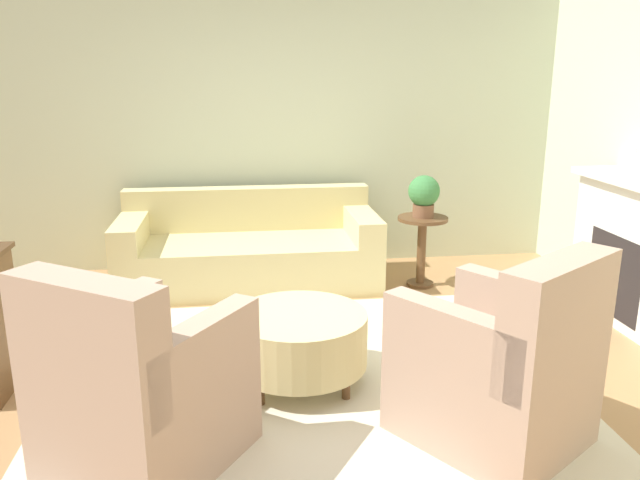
{
  "coord_description": "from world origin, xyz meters",
  "views": [
    {
      "loc": [
        -0.4,
        -3.6,
        1.88
      ],
      "look_at": [
        0.15,
        0.55,
        0.75
      ],
      "focal_mm": 35.0,
      "sensor_mm": 36.0,
      "label": 1
    }
  ],
  "objects_px": {
    "couch": "(250,251)",
    "armchair_left": "(139,394)",
    "ottoman_table": "(299,339)",
    "potted_plant_on_side_table": "(424,194)",
    "side_table": "(422,241)",
    "armchair_right": "(502,371)"
  },
  "relations": [
    {
      "from": "couch",
      "to": "armchair_left",
      "type": "bearing_deg",
      "value": -102.01
    },
    {
      "from": "ottoman_table",
      "to": "potted_plant_on_side_table",
      "type": "distance_m",
      "value": 2.19
    },
    {
      "from": "couch",
      "to": "potted_plant_on_side_table",
      "type": "xyz_separation_m",
      "value": [
        1.53,
        -0.28,
        0.54
      ]
    },
    {
      "from": "armchair_left",
      "to": "potted_plant_on_side_table",
      "type": "relative_size",
      "value": 3.04
    },
    {
      "from": "ottoman_table",
      "to": "side_table",
      "type": "xyz_separation_m",
      "value": [
        1.27,
        1.69,
        0.13
      ]
    },
    {
      "from": "ottoman_table",
      "to": "side_table",
      "type": "bearing_deg",
      "value": 52.96
    },
    {
      "from": "couch",
      "to": "armchair_right",
      "type": "bearing_deg",
      "value": -65.9
    },
    {
      "from": "couch",
      "to": "side_table",
      "type": "xyz_separation_m",
      "value": [
        1.53,
        -0.28,
        0.12
      ]
    },
    {
      "from": "couch",
      "to": "ottoman_table",
      "type": "relative_size",
      "value": 2.73
    },
    {
      "from": "potted_plant_on_side_table",
      "to": "armchair_left",
      "type": "bearing_deg",
      "value": -130.71
    },
    {
      "from": "ottoman_table",
      "to": "potted_plant_on_side_table",
      "type": "relative_size",
      "value": 2.26
    },
    {
      "from": "armchair_right",
      "to": "side_table",
      "type": "xyz_separation_m",
      "value": [
        0.31,
        2.46,
        0.02
      ]
    },
    {
      "from": "armchair_left",
      "to": "potted_plant_on_side_table",
      "type": "distance_m",
      "value": 3.28
    },
    {
      "from": "side_table",
      "to": "potted_plant_on_side_table",
      "type": "height_order",
      "value": "potted_plant_on_side_table"
    },
    {
      "from": "armchair_right",
      "to": "ottoman_table",
      "type": "relative_size",
      "value": 1.35
    },
    {
      "from": "armchair_right",
      "to": "ottoman_table",
      "type": "height_order",
      "value": "armchair_right"
    },
    {
      "from": "armchair_left",
      "to": "ottoman_table",
      "type": "bearing_deg",
      "value": 42.5
    },
    {
      "from": "couch",
      "to": "side_table",
      "type": "bearing_deg",
      "value": -10.43
    },
    {
      "from": "armchair_right",
      "to": "side_table",
      "type": "relative_size",
      "value": 1.77
    },
    {
      "from": "couch",
      "to": "potted_plant_on_side_table",
      "type": "height_order",
      "value": "potted_plant_on_side_table"
    },
    {
      "from": "potted_plant_on_side_table",
      "to": "side_table",
      "type": "bearing_deg",
      "value": -116.57
    },
    {
      "from": "armchair_right",
      "to": "side_table",
      "type": "height_order",
      "value": "armchair_right"
    }
  ]
}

